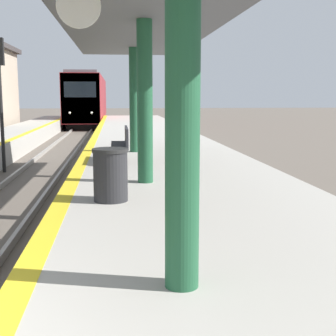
{
  "coord_description": "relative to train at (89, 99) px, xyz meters",
  "views": [
    {
      "loc": [
        2.57,
        -2.65,
        2.61
      ],
      "look_at": [
        4.49,
        14.63,
        -0.07
      ],
      "focal_mm": 50.0,
      "sensor_mm": 36.0,
      "label": 1
    }
  ],
  "objects": [
    {
      "name": "train",
      "position": [
        0.0,
        0.0,
        0.0
      ],
      "size": [
        2.88,
        21.36,
        4.55
      ],
      "color": "black",
      "rests_on": "ground"
    },
    {
      "name": "station_canopy",
      "position": [
        3.14,
        -36.2,
        1.73
      ],
      "size": [
        3.4,
        15.9,
        3.41
      ],
      "color": "#1E5133",
      "rests_on": "platform_right"
    },
    {
      "name": "trash_bin",
      "position": [
        2.46,
        -37.85,
        -0.99
      ],
      "size": [
        0.6,
        0.6,
        0.88
      ],
      "color": "#262628",
      "rests_on": "platform_right"
    },
    {
      "name": "bench",
      "position": [
        2.72,
        -33.15,
        -0.95
      ],
      "size": [
        0.44,
        1.71,
        0.92
      ],
      "color": "#28282D",
      "rests_on": "platform_right"
    }
  ]
}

